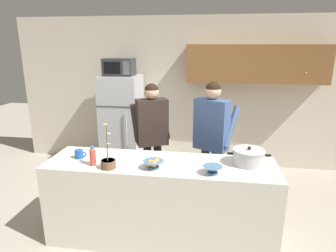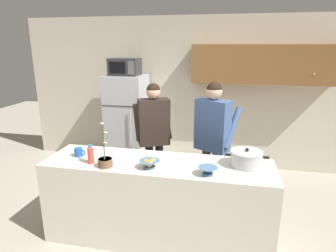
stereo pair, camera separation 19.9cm
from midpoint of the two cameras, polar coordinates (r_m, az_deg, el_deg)
ground_plane at (r=3.55m, az=-3.12°, el=-21.01°), size 14.00×14.00×0.00m
back_wall_unit at (r=5.11m, az=4.34°, el=7.56°), size 6.00×0.48×2.60m
kitchen_island at (r=3.30m, az=-3.24°, el=-14.60°), size 2.44×0.68×0.92m
refrigerator at (r=5.07m, az=-10.14°, el=0.54°), size 0.64×0.68×1.63m
microwave at (r=4.89m, az=-10.77°, el=11.35°), size 0.48×0.37×0.28m
person_near_pot at (r=3.96m, az=-4.62°, el=-0.49°), size 0.61×0.56×1.64m
person_by_sink at (r=3.72m, az=7.10°, el=-1.00°), size 0.63×0.58×1.69m
cooking_pot at (r=3.11m, az=13.84°, el=-5.94°), size 0.44×0.33×0.20m
coffee_mug at (r=3.36m, az=-18.73°, el=-5.27°), size 0.13×0.09×0.10m
bread_bowl at (r=2.94m, az=-4.83°, el=-7.42°), size 0.21×0.21×0.10m
empty_bowl at (r=2.83m, az=6.79°, el=-8.52°), size 0.19×0.19×0.08m
bottle_near_edge at (r=3.11m, az=-16.41°, el=-5.72°), size 0.06×0.06×0.21m
potted_orchid at (r=3.02m, az=-13.57°, el=-6.97°), size 0.15×0.15×0.48m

